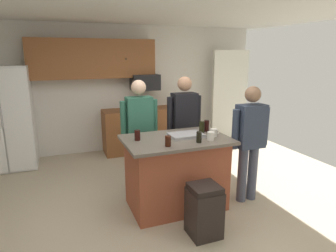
% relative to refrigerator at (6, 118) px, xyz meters
% --- Properties ---
extents(floor, '(7.04, 7.04, 0.00)m').
position_rel_refrigerator_xyz_m(floor, '(2.00, -2.38, -0.91)').
color(floor, '#B7A88E').
rests_on(floor, ground).
extents(ceiling, '(7.04, 7.04, 0.00)m').
position_rel_refrigerator_xyz_m(ceiling, '(2.00, -2.38, 1.69)').
color(ceiling, white).
extents(back_wall, '(6.40, 0.10, 2.60)m').
position_rel_refrigerator_xyz_m(back_wall, '(2.00, 0.42, 0.39)').
color(back_wall, silver).
rests_on(back_wall, ground).
extents(french_door_window_panel, '(0.90, 0.06, 2.00)m').
position_rel_refrigerator_xyz_m(french_door_window_panel, '(4.60, 0.02, 0.19)').
color(french_door_window_panel, white).
rests_on(french_door_window_panel, ground).
extents(cabinet_run_upper, '(2.40, 0.38, 0.75)m').
position_rel_refrigerator_xyz_m(cabinet_run_upper, '(1.60, 0.22, 1.01)').
color(cabinet_run_upper, brown).
extents(cabinet_run_lower, '(1.80, 0.63, 0.90)m').
position_rel_refrigerator_xyz_m(cabinet_run_lower, '(2.60, 0.10, -0.46)').
color(cabinet_run_lower, brown).
rests_on(cabinet_run_lower, ground).
extents(refrigerator, '(0.89, 0.76, 1.83)m').
position_rel_refrigerator_xyz_m(refrigerator, '(0.00, 0.00, 0.00)').
color(refrigerator, white).
rests_on(refrigerator, ground).
extents(microwave_over_range, '(0.56, 0.40, 0.32)m').
position_rel_refrigerator_xyz_m(microwave_over_range, '(2.60, 0.12, 0.54)').
color(microwave_over_range, black).
extents(kitchen_island, '(1.36, 0.89, 0.96)m').
position_rel_refrigerator_xyz_m(kitchen_island, '(2.27, -2.37, -0.43)').
color(kitchen_island, '#9E4C33').
rests_on(kitchen_island, ground).
extents(person_guest_right, '(0.57, 0.22, 1.69)m').
position_rel_refrigerator_xyz_m(person_guest_right, '(2.70, -1.65, 0.06)').
color(person_guest_right, '#232D4C').
rests_on(person_guest_right, ground).
extents(person_guest_by_door, '(0.57, 0.22, 1.61)m').
position_rel_refrigerator_xyz_m(person_guest_by_door, '(3.26, -2.57, 0.01)').
color(person_guest_by_door, '#4C5166').
rests_on(person_guest_by_door, ground).
extents(person_elder_center, '(0.57, 0.22, 1.65)m').
position_rel_refrigerator_xyz_m(person_elder_center, '(1.99, -1.60, 0.04)').
color(person_elder_center, '#4C5166').
rests_on(person_elder_center, ground).
extents(glass_short_whisky, '(0.07, 0.07, 0.16)m').
position_rel_refrigerator_xyz_m(glass_short_whisky, '(2.69, -2.27, 0.13)').
color(glass_short_whisky, black).
rests_on(glass_short_whisky, kitchen_island).
extents(glass_pilsner, '(0.07, 0.07, 0.16)m').
position_rel_refrigerator_xyz_m(glass_pilsner, '(2.79, -2.20, 0.12)').
color(glass_pilsner, black).
rests_on(glass_pilsner, kitchen_island).
extents(mug_blue_stoneware, '(0.13, 0.09, 0.10)m').
position_rel_refrigerator_xyz_m(mug_blue_stoneware, '(2.77, -2.46, 0.09)').
color(mug_blue_stoneware, white).
rests_on(mug_blue_stoneware, kitchen_island).
extents(mug_ceramic_white, '(0.13, 0.09, 0.11)m').
position_rel_refrigerator_xyz_m(mug_ceramic_white, '(2.64, -2.60, 0.10)').
color(mug_ceramic_white, white).
rests_on(mug_ceramic_white, kitchen_island).
extents(glass_stout_tall, '(0.07, 0.07, 0.13)m').
position_rel_refrigerator_xyz_m(glass_stout_tall, '(2.46, -2.64, 0.11)').
color(glass_stout_tall, black).
rests_on(glass_stout_tall, kitchen_island).
extents(tumbler_amber, '(0.07, 0.07, 0.13)m').
position_rel_refrigerator_xyz_m(tumbler_amber, '(2.05, -2.64, 0.11)').
color(tumbler_amber, black).
rests_on(tumbler_amber, kitchen_island).
extents(glass_dark_ale, '(0.07, 0.07, 0.13)m').
position_rel_refrigerator_xyz_m(glass_dark_ale, '(1.77, -2.28, 0.11)').
color(glass_dark_ale, black).
rests_on(glass_dark_ale, kitchen_island).
extents(serving_tray, '(0.44, 0.30, 0.04)m').
position_rel_refrigerator_xyz_m(serving_tray, '(2.42, -2.35, 0.06)').
color(serving_tray, '#B7B7BC').
rests_on(serving_tray, kitchen_island).
extents(trash_bin, '(0.34, 0.34, 0.61)m').
position_rel_refrigerator_xyz_m(trash_bin, '(2.31, -3.09, -0.61)').
color(trash_bin, black).
rests_on(trash_bin, ground).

